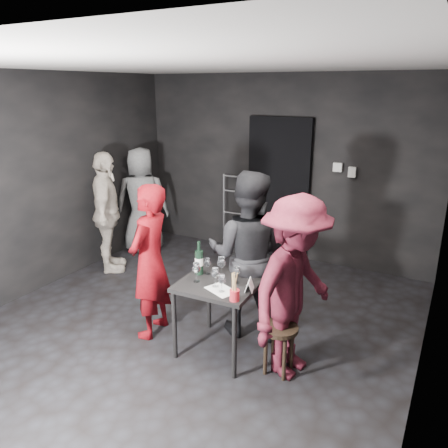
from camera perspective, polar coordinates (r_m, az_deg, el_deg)
The scene contains 26 objects.
floor at distance 4.91m, azimuth -4.32°, elevation -13.27°, with size 4.50×5.00×0.02m, color black.
ceiling at distance 4.22m, azimuth -5.21°, elevation 20.07°, with size 4.50×5.00×0.02m, color silver.
wall_back at distance 6.55m, azimuth 7.44°, elevation 7.21°, with size 4.50×0.04×2.70m, color black.
wall_left at distance 5.89m, azimuth -23.42°, elevation 4.75°, with size 0.04×5.00×2.70m, color black.
wall_right at distance 3.70m, azimuth 25.89°, elevation -2.57°, with size 0.04×5.00×2.70m, color black.
doorway at distance 6.56m, azimuth 7.15°, elevation 4.55°, with size 0.95×0.10×2.10m, color black.
wallbox_upper at distance 6.23m, azimuth 14.64°, elevation 7.20°, with size 0.12×0.06×0.12m, color #B7B7B2.
wallbox_lower at distance 6.20m, azimuth 16.40°, elevation 6.53°, with size 0.10×0.06×0.14m, color #B7B7B2.
hand_truck at distance 6.93m, azimuth 1.15°, elevation -1.72°, with size 0.40×0.34×1.21m.
tasting_table at distance 4.21m, azimuth -0.49°, elevation -8.67°, with size 0.72×0.72×0.75m.
stool at distance 4.07m, azimuth 7.23°, elevation -14.33°, with size 0.33×0.33×0.47m.
server_red at distance 4.49m, azimuth -9.69°, elevation -4.15°, with size 0.63×0.42×1.74m, color maroon.
woman_black at distance 4.42m, azimuth 3.08°, elevation -2.36°, with size 0.98×0.54×2.01m, color black.
man_maroon at distance 3.84m, azimuth 9.26°, elevation -7.00°, with size 1.20×0.56×1.86m, color maroon.
bystander_cream at distance 6.19m, azimuth -15.12°, elevation 2.32°, with size 1.11×0.53×1.89m, color beige.
bystander_grey at distance 6.87m, azimuth -10.68°, elevation 3.68°, with size 0.88×0.48×1.79m, color slate.
tasting_mat at distance 3.99m, azimuth -0.37°, elevation -8.61°, with size 0.28×0.19×0.00m, color white.
wine_glass_a at distance 4.12m, azimuth -3.63°, elevation -6.20°, with size 0.08×0.08×0.21m, color white, non-canonical shape.
wine_glass_b at distance 4.28m, azimuth -2.18°, elevation -5.44°, with size 0.07×0.07×0.18m, color white, non-canonical shape.
wine_glass_c at distance 4.21m, azimuth -0.33°, elevation -5.50°, with size 0.08×0.08×0.22m, color white, non-canonical shape.
wine_glass_d at distance 4.01m, azimuth -1.13°, elevation -6.87°, with size 0.08×0.08×0.21m, color white, non-canonical shape.
wine_glass_e at distance 3.92m, azimuth -0.29°, elevation -7.65°, with size 0.07×0.07×0.18m, color white, non-canonical shape.
wine_glass_f at distance 4.09m, azimuth 1.65°, elevation -6.56°, with size 0.07×0.07×0.18m, color white, non-canonical shape.
wine_bottle at distance 4.27m, azimuth -3.27°, elevation -4.92°, with size 0.08×0.08×0.34m.
breadstick_cup at distance 3.76m, azimuth 1.40°, elevation -8.27°, with size 0.09×0.09×0.27m.
reserved_card at distance 3.98m, azimuth 3.12°, elevation -7.88°, with size 0.09×0.14×0.11m, color white, non-canonical shape.
Camera 1 is at (2.33, -3.51, 2.51)m, focal length 35.00 mm.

